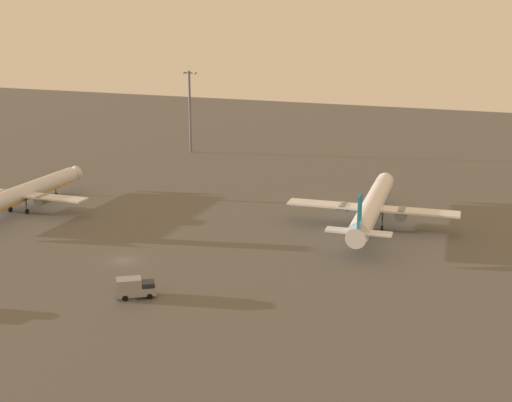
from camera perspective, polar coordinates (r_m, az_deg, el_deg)
name	(u,v)px	position (r m, az deg, el deg)	size (l,w,h in m)	color
ground_plane	(125,260)	(120.30, -10.67, -4.79)	(416.00, 416.00, 0.00)	#56544F
airplane_taxiway_distant	(23,193)	(153.96, -18.53, 0.60)	(30.16, 38.78, 9.95)	silver
airplane_near_gate	(372,207)	(136.63, 9.49, -0.46)	(33.17, 42.58, 10.91)	white
catering_truck	(135,288)	(104.55, -9.85, -6.99)	(6.01, 5.08, 3.05)	gray
apron_light_central	(190,106)	(205.98, -5.44, 7.75)	(4.80, 0.90, 23.89)	slate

